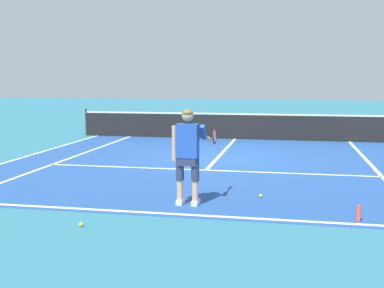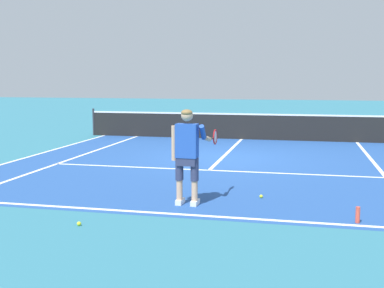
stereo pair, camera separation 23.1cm
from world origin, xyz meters
The scene contains 13 objects.
ground_plane centered at (0.00, 0.00, 0.00)m, with size 80.00×80.00×0.00m, color teal.
court_inner_surface centered at (0.00, -0.75, 0.00)m, with size 10.98×10.78×0.00m, color #234C93.
line_baseline centered at (0.00, -5.95, 0.00)m, with size 10.98×0.10×0.01m, color white.
line_service centered at (0.00, -1.96, 0.00)m, with size 8.23×0.10×0.01m, color white.
line_centre_service centered at (0.00, 1.24, 0.00)m, with size 0.10×6.40×0.01m, color white.
line_singles_left centered at (-4.12, -0.75, 0.00)m, with size 0.10×10.38×0.01m, color white.
line_singles_right centered at (4.12, -0.75, 0.00)m, with size 0.10×10.38×0.01m, color white.
line_doubles_left centered at (-5.49, -0.75, 0.00)m, with size 0.10×10.38×0.01m, color white.
tennis_net centered at (0.00, 4.44, 0.50)m, with size 11.96×0.08×1.07m.
tennis_player centered at (0.25, -5.29, 0.99)m, with size 0.66×1.11×1.71m.
tennis_ball_near_feet centered at (1.49, -4.51, 0.03)m, with size 0.07×0.07×0.07m, color #CCE02D.
tennis_ball_by_baseline centered at (-1.09, -6.90, 0.03)m, with size 0.07×0.07×0.07m, color #CCE02D.
water_bottle centered at (3.10, -5.79, 0.13)m, with size 0.07×0.07×0.26m, color #E04C38.
Camera 1 is at (1.99, -13.61, 2.24)m, focal length 45.53 mm.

